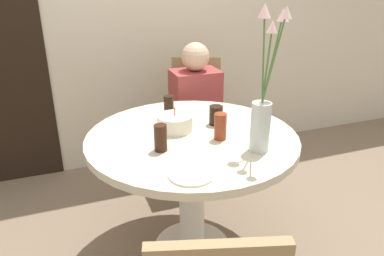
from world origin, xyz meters
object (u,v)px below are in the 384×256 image
at_px(drink_glass_1, 216,115).
at_px(drink_glass_0, 169,104).
at_px(birthday_cake, 175,123).
at_px(chair_right_flank, 196,110).
at_px(person_boy, 195,120).
at_px(drink_glass_2, 220,126).
at_px(drink_glass_3, 161,138).
at_px(side_plate, 191,174).
at_px(flower_vase, 263,103).

bearing_deg(drink_glass_1, drink_glass_0, 126.41).
bearing_deg(birthday_cake, chair_right_flank, 61.99).
bearing_deg(person_boy, birthday_cake, -119.26).
bearing_deg(person_boy, drink_glass_2, -102.32).
relative_size(drink_glass_0, person_boy, 0.10).
relative_size(drink_glass_3, person_boy, 0.12).
relative_size(chair_right_flank, side_plate, 4.68).
relative_size(flower_vase, person_boy, 0.62).
distance_m(drink_glass_2, drink_glass_3, 0.32).
bearing_deg(person_boy, chair_right_flank, 67.93).
relative_size(flower_vase, drink_glass_3, 5.13).
bearing_deg(birthday_cake, side_plate, -99.89).
relative_size(drink_glass_0, drink_glass_2, 0.77).
bearing_deg(chair_right_flank, flower_vase, -73.48).
relative_size(birthday_cake, drink_glass_3, 1.45).
distance_m(flower_vase, drink_glass_2, 0.28).
relative_size(side_plate, drink_glass_3, 1.52).
bearing_deg(drink_glass_2, drink_glass_1, 72.53).
bearing_deg(drink_glass_3, drink_glass_1, 28.97).
bearing_deg(drink_glass_2, drink_glass_0, 106.53).
distance_m(side_plate, person_boy, 1.25).
relative_size(chair_right_flank, drink_glass_1, 8.73).
xyz_separation_m(drink_glass_3, person_boy, (0.51, 0.86, -0.31)).
bearing_deg(side_plate, drink_glass_3, 101.25).
height_order(side_plate, drink_glass_0, drink_glass_0).
bearing_deg(flower_vase, chair_right_flank, 84.45).
distance_m(side_plate, drink_glass_1, 0.59).
height_order(flower_vase, person_boy, flower_vase).
xyz_separation_m(birthday_cake, drink_glass_3, (-0.14, -0.21, 0.02)).
xyz_separation_m(drink_glass_0, drink_glass_2, (0.14, -0.46, 0.02)).
relative_size(flower_vase, drink_glass_0, 6.29).
distance_m(birthday_cake, flower_vase, 0.52).
bearing_deg(drink_glass_2, chair_right_flank, 76.17).
height_order(side_plate, person_boy, person_boy).
distance_m(flower_vase, drink_glass_0, 0.72).
relative_size(drink_glass_1, drink_glass_2, 0.77).
relative_size(drink_glass_0, drink_glass_1, 1.00).
distance_m(chair_right_flank, drink_glass_1, 0.86).
xyz_separation_m(drink_glass_1, drink_glass_2, (-0.06, -0.19, 0.02)).
bearing_deg(side_plate, drink_glass_0, 80.06).
bearing_deg(birthday_cake, drink_glass_2, -45.81).
relative_size(drink_glass_2, drink_glass_3, 1.06).
bearing_deg(drink_glass_3, chair_right_flank, 60.75).
height_order(side_plate, drink_glass_3, drink_glass_3).
bearing_deg(side_plate, birthday_cake, 80.11).
bearing_deg(side_plate, drink_glass_1, 56.13).
bearing_deg(drink_glass_0, drink_glass_2, -73.47).
height_order(drink_glass_1, person_boy, person_boy).
bearing_deg(chair_right_flank, drink_glass_3, -97.18).
xyz_separation_m(drink_glass_0, drink_glass_3, (-0.19, -0.48, 0.01)).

